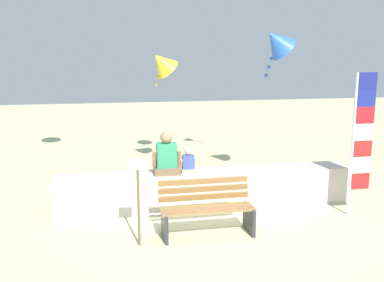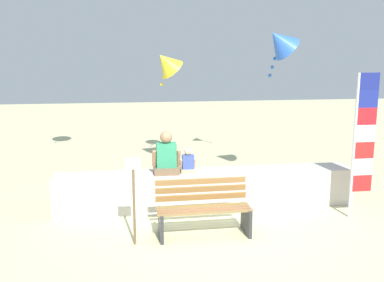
{
  "view_description": "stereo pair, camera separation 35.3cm",
  "coord_description": "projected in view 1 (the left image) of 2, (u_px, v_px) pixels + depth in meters",
  "views": [
    {
      "loc": [
        -1.82,
        -7.04,
        2.93
      ],
      "look_at": [
        -0.29,
        0.97,
        1.32
      ],
      "focal_mm": 41.38,
      "sensor_mm": 36.0,
      "label": 1
    },
    {
      "loc": [
        -1.47,
        -7.1,
        2.93
      ],
      "look_at": [
        -0.29,
        0.97,
        1.32
      ],
      "focal_mm": 41.38,
      "sensor_mm": 36.0,
      "label": 2
    }
  ],
  "objects": [
    {
      "name": "person_adult",
      "position": [
        167.0,
        157.0,
        8.24
      ],
      "size": [
        0.53,
        0.39,
        0.81
      ],
      "color": "brown",
      "rests_on": "seawall_ledge"
    },
    {
      "name": "kite_blue",
      "position": [
        277.0,
        41.0,
        9.16
      ],
      "size": [
        0.87,
        0.8,
        1.16
      ],
      "color": "blue"
    },
    {
      "name": "kite_yellow",
      "position": [
        162.0,
        63.0,
        10.57
      ],
      "size": [
        0.93,
        0.82,
        0.97
      ],
      "color": "yellow"
    },
    {
      "name": "ground_plane",
      "position": [
        219.0,
        225.0,
        7.69
      ],
      "size": [
        40.0,
        40.0,
        0.0
      ],
      "primitive_type": "plane",
      "color": "#BEBF8E"
    },
    {
      "name": "park_bench",
      "position": [
        207.0,
        210.0,
        7.26
      ],
      "size": [
        1.55,
        0.63,
        0.88
      ],
      "color": "olive",
      "rests_on": "ground"
    },
    {
      "name": "sign_post",
      "position": [
        138.0,
        195.0,
        6.73
      ],
      "size": [
        0.24,
        0.04,
        1.39
      ],
      "color": "brown",
      "rests_on": "ground"
    },
    {
      "name": "person_child",
      "position": [
        188.0,
        163.0,
        8.34
      ],
      "size": [
        0.31,
        0.23,
        0.48
      ],
      "color": "tan",
      "rests_on": "seawall_ledge"
    },
    {
      "name": "seawall_ledge",
      "position": [
        207.0,
        189.0,
        8.55
      ],
      "size": [
        5.73,
        0.64,
        0.72
      ],
      "primitive_type": "cube",
      "color": "beige",
      "rests_on": "ground"
    },
    {
      "name": "flag_banner",
      "position": [
        360.0,
        137.0,
        7.94
      ],
      "size": [
        0.41,
        0.05,
        2.61
      ],
      "color": "#B7B7BC",
      "rests_on": "ground"
    }
  ]
}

